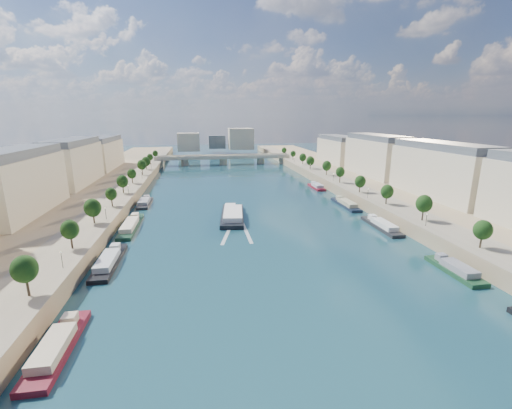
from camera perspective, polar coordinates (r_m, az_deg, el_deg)
name	(u,v)px	position (r m, az deg, el deg)	size (l,w,h in m)	color
ground	(245,205)	(157.36, -1.91, -0.16)	(700.00, 700.00, 0.00)	#0C2A37
quay_left	(77,207)	(164.15, -27.70, -0.34)	(44.00, 520.00, 5.00)	#9E8460
quay_right	(390,195)	(180.44, 21.39, 1.56)	(44.00, 520.00, 5.00)	#9E8460
pave_left	(113,200)	(159.40, -22.70, 0.76)	(14.00, 520.00, 0.10)	gray
pave_right	(362,191)	(172.78, 17.18, 2.24)	(14.00, 520.00, 0.10)	gray
trees_left	(118,186)	(159.75, -22.03, 2.85)	(4.80, 268.80, 8.26)	#382B1E
trees_right	(350,176)	(179.78, 15.34, 4.60)	(4.80, 268.80, 8.26)	#382B1E
lamps_left	(118,198)	(148.29, -21.96, 0.95)	(0.36, 200.36, 4.28)	black
lamps_right	(349,183)	(174.75, 15.20, 3.43)	(0.36, 200.36, 4.28)	black
buildings_left	(50,171)	(177.18, -31.06, 4.85)	(16.00, 226.00, 23.20)	beige
buildings_right	(403,162)	(194.99, 23.31, 6.46)	(16.00, 226.00, 23.20)	beige
skyline	(221,140)	(372.01, -5.92, 10.60)	(79.00, 42.00, 22.00)	beige
bridge	(223,159)	(291.50, -5.48, 7.63)	(112.00, 12.00, 8.15)	#C1B79E
tour_barge	(233,215)	(138.04, -3.93, -1.78)	(12.19, 31.57, 4.18)	black
wake	(237,231)	(122.74, -3.18, -4.47)	(10.73, 26.01, 0.04)	silver
moored_barges_left	(110,261)	(105.03, -23.19, -8.58)	(5.00, 151.10, 3.60)	#161B31
moored_barges_right	(387,229)	(130.80, 21.04, -3.86)	(5.00, 163.32, 3.60)	black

